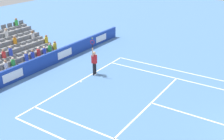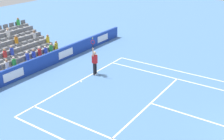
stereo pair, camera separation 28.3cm
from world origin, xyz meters
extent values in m
cube|color=white|center=(0.00, -11.89, 0.00)|extent=(10.97, 0.10, 0.01)
cube|color=white|center=(0.00, -6.40, 0.00)|extent=(8.23, 0.10, 0.01)
cube|color=white|center=(0.00, -3.20, 0.00)|extent=(0.10, 6.40, 0.01)
cube|color=white|center=(-4.12, -5.95, 0.00)|extent=(0.10, 11.89, 0.01)
cube|color=white|center=(-5.49, -5.95, 0.00)|extent=(0.10, 11.89, 0.01)
cube|color=white|center=(0.00, -11.79, 0.00)|extent=(0.10, 0.20, 0.01)
cube|color=#193899|center=(0.00, -15.62, 0.53)|extent=(20.87, 0.20, 1.06)
cube|color=white|center=(-7.83, -15.51, 0.53)|extent=(1.67, 0.01, 0.60)
cube|color=white|center=(-2.61, -15.51, 0.53)|extent=(1.67, 0.01, 0.60)
cube|color=white|center=(2.61, -15.51, 0.53)|extent=(1.67, 0.01, 0.60)
cylinder|color=black|center=(-1.62, -11.70, 0.45)|extent=(0.16, 0.16, 0.90)
cylinder|color=black|center=(-1.38, -11.66, 0.45)|extent=(0.16, 0.16, 0.90)
cube|color=white|center=(-1.62, -11.70, 0.04)|extent=(0.17, 0.28, 0.08)
cube|color=white|center=(-1.38, -11.66, 0.04)|extent=(0.17, 0.28, 0.08)
cube|color=red|center=(-1.50, -11.68, 1.20)|extent=(0.28, 0.39, 0.60)
sphere|color=#D3A884|center=(-1.50, -11.68, 1.66)|extent=(0.24, 0.24, 0.24)
cylinder|color=#D3A884|center=(-1.28, -11.64, 1.81)|extent=(0.09, 0.09, 0.62)
cylinder|color=#D3A884|center=(-1.73, -11.67, 1.22)|extent=(0.09, 0.09, 0.56)
cylinder|color=black|center=(-1.28, -11.64, 2.26)|extent=(0.04, 0.04, 0.28)
torus|color=red|center=(-1.28, -11.64, 2.54)|extent=(0.09, 0.31, 0.31)
sphere|color=#D1E533|center=(-1.28, -11.64, 2.82)|extent=(0.07, 0.07, 0.07)
cube|color=gray|center=(0.00, -16.70, 0.21)|extent=(6.20, 0.95, 0.42)
cube|color=slate|center=(-2.79, -16.70, 0.52)|extent=(0.48, 0.44, 0.20)
cube|color=slate|center=(-2.79, -16.90, 0.77)|extent=(0.48, 0.04, 0.30)
cube|color=slate|center=(-2.17, -16.70, 0.52)|extent=(0.48, 0.44, 0.20)
cube|color=slate|center=(-2.17, -16.90, 0.77)|extent=(0.48, 0.04, 0.30)
cube|color=slate|center=(-1.55, -16.70, 0.52)|extent=(0.48, 0.44, 0.20)
cube|color=slate|center=(-1.55, -16.90, 0.77)|extent=(0.48, 0.04, 0.30)
cube|color=slate|center=(-0.93, -16.70, 0.52)|extent=(0.48, 0.44, 0.20)
cube|color=slate|center=(-0.93, -16.90, 0.77)|extent=(0.48, 0.04, 0.30)
cube|color=slate|center=(-0.31, -16.70, 0.52)|extent=(0.48, 0.44, 0.20)
cube|color=slate|center=(-0.31, -16.90, 0.77)|extent=(0.48, 0.04, 0.30)
cube|color=slate|center=(0.31, -16.70, 0.52)|extent=(0.48, 0.44, 0.20)
cube|color=slate|center=(0.31, -16.90, 0.77)|extent=(0.48, 0.04, 0.30)
cube|color=slate|center=(0.93, -16.70, 0.52)|extent=(0.48, 0.44, 0.20)
cube|color=slate|center=(0.93, -16.90, 0.77)|extent=(0.48, 0.04, 0.30)
cube|color=slate|center=(1.55, -16.70, 0.52)|extent=(0.48, 0.44, 0.20)
cube|color=slate|center=(1.55, -16.90, 0.77)|extent=(0.48, 0.04, 0.30)
cube|color=slate|center=(2.17, -16.70, 0.52)|extent=(0.48, 0.44, 0.20)
cube|color=slate|center=(2.17, -16.90, 0.77)|extent=(0.48, 0.04, 0.30)
cube|color=slate|center=(2.79, -16.70, 0.52)|extent=(0.48, 0.44, 0.20)
cube|color=gray|center=(0.00, -17.65, 0.42)|extent=(6.20, 0.95, 0.84)
cube|color=slate|center=(-2.79, -17.65, 0.94)|extent=(0.48, 0.44, 0.20)
cube|color=slate|center=(-2.79, -17.85, 1.19)|extent=(0.48, 0.04, 0.30)
cube|color=slate|center=(-2.17, -17.65, 0.94)|extent=(0.48, 0.44, 0.20)
cube|color=slate|center=(-2.17, -17.85, 1.19)|extent=(0.48, 0.04, 0.30)
cube|color=slate|center=(-1.55, -17.65, 0.94)|extent=(0.48, 0.44, 0.20)
cube|color=slate|center=(-1.55, -17.85, 1.19)|extent=(0.48, 0.04, 0.30)
cube|color=slate|center=(-0.93, -17.65, 0.94)|extent=(0.48, 0.44, 0.20)
cube|color=slate|center=(-0.93, -17.85, 1.19)|extent=(0.48, 0.04, 0.30)
cube|color=slate|center=(-0.31, -17.65, 0.94)|extent=(0.48, 0.44, 0.20)
cube|color=slate|center=(-0.31, -17.85, 1.19)|extent=(0.48, 0.04, 0.30)
cube|color=slate|center=(0.31, -17.65, 0.94)|extent=(0.48, 0.44, 0.20)
cube|color=slate|center=(0.31, -17.85, 1.19)|extent=(0.48, 0.04, 0.30)
cube|color=slate|center=(0.93, -17.65, 0.94)|extent=(0.48, 0.44, 0.20)
cube|color=slate|center=(0.93, -17.85, 1.19)|extent=(0.48, 0.04, 0.30)
cube|color=slate|center=(1.55, -17.65, 0.94)|extent=(0.48, 0.44, 0.20)
cube|color=slate|center=(1.55, -17.85, 1.19)|extent=(0.48, 0.04, 0.30)
cube|color=gray|center=(0.00, -18.60, 0.63)|extent=(6.20, 0.95, 1.26)
cube|color=slate|center=(-2.79, -18.60, 1.36)|extent=(0.48, 0.44, 0.20)
cube|color=slate|center=(-2.79, -18.80, 1.61)|extent=(0.48, 0.04, 0.30)
cube|color=slate|center=(-2.17, -18.60, 1.36)|extent=(0.48, 0.44, 0.20)
cube|color=slate|center=(-2.17, -18.80, 1.61)|extent=(0.48, 0.04, 0.30)
cube|color=slate|center=(-1.55, -18.60, 1.36)|extent=(0.48, 0.44, 0.20)
cube|color=slate|center=(-1.55, -18.80, 1.61)|extent=(0.48, 0.04, 0.30)
cube|color=slate|center=(-0.93, -18.60, 1.36)|extent=(0.48, 0.44, 0.20)
cube|color=slate|center=(-0.93, -18.80, 1.61)|extent=(0.48, 0.04, 0.30)
cube|color=slate|center=(-0.31, -18.60, 1.36)|extent=(0.48, 0.44, 0.20)
cube|color=slate|center=(-0.31, -18.80, 1.61)|extent=(0.48, 0.04, 0.30)
cube|color=slate|center=(0.31, -18.60, 1.36)|extent=(0.48, 0.44, 0.20)
cube|color=slate|center=(0.31, -18.80, 1.61)|extent=(0.48, 0.04, 0.30)
cube|color=slate|center=(0.93, -18.60, 1.36)|extent=(0.48, 0.44, 0.20)
cube|color=slate|center=(0.93, -18.80, 1.61)|extent=(0.48, 0.04, 0.30)
cube|color=gray|center=(0.00, -19.55, 0.84)|extent=(6.20, 0.95, 1.68)
cube|color=slate|center=(-2.79, -19.55, 1.78)|extent=(0.48, 0.44, 0.20)
cube|color=slate|center=(-2.79, -19.75, 2.03)|extent=(0.48, 0.04, 0.30)
cube|color=slate|center=(-2.17, -19.55, 1.78)|extent=(0.48, 0.44, 0.20)
cube|color=slate|center=(-2.17, -19.75, 2.03)|extent=(0.48, 0.04, 0.30)
cube|color=slate|center=(-1.55, -19.55, 1.78)|extent=(0.48, 0.44, 0.20)
cube|color=slate|center=(-1.55, -19.75, 2.03)|extent=(0.48, 0.04, 0.30)
cube|color=slate|center=(-0.93, -19.55, 1.78)|extent=(0.48, 0.44, 0.20)
cube|color=slate|center=(-0.93, -19.75, 2.03)|extent=(0.48, 0.04, 0.30)
cube|color=slate|center=(-0.31, -19.55, 1.78)|extent=(0.48, 0.44, 0.20)
cube|color=slate|center=(-0.31, -19.75, 2.03)|extent=(0.48, 0.04, 0.30)
cube|color=slate|center=(0.31, -19.55, 1.78)|extent=(0.48, 0.44, 0.20)
cube|color=slate|center=(0.31, -19.75, 2.03)|extent=(0.48, 0.04, 0.30)
cube|color=gray|center=(0.00, -20.50, 1.05)|extent=(6.20, 0.95, 2.10)
cube|color=slate|center=(-2.79, -20.50, 2.20)|extent=(0.48, 0.44, 0.20)
cube|color=slate|center=(-2.79, -20.70, 2.45)|extent=(0.48, 0.04, 0.30)
cube|color=slate|center=(-2.17, -20.50, 2.20)|extent=(0.48, 0.44, 0.20)
cube|color=slate|center=(-2.17, -20.70, 2.45)|extent=(0.48, 0.04, 0.30)
cube|color=slate|center=(-1.55, -20.50, 2.20)|extent=(0.48, 0.44, 0.20)
cube|color=slate|center=(-1.55, -20.70, 2.45)|extent=(0.48, 0.04, 0.30)
cube|color=slate|center=(-0.93, -20.50, 2.20)|extent=(0.48, 0.44, 0.20)
cube|color=slate|center=(-0.93, -20.70, 2.45)|extent=(0.48, 0.04, 0.30)
cube|color=slate|center=(-0.31, -20.50, 2.20)|extent=(0.48, 0.44, 0.20)
cylinder|color=white|center=(-0.31, -19.60, 2.13)|extent=(0.28, 0.28, 0.50)
sphere|color=#D3A884|center=(-0.31, -19.60, 2.48)|extent=(0.20, 0.20, 0.20)
cylinder|color=green|center=(1.55, -16.75, 0.85)|extent=(0.28, 0.28, 0.46)
sphere|color=beige|center=(1.55, -16.75, 1.18)|extent=(0.20, 0.20, 0.20)
cylinder|color=orange|center=(-0.31, -18.65, 1.69)|extent=(0.28, 0.28, 0.46)
sphere|color=#9E7251|center=(-0.31, -18.65, 2.02)|extent=(0.20, 0.20, 0.20)
cylinder|color=green|center=(-2.17, -16.75, 0.87)|extent=(0.28, 0.28, 0.49)
sphere|color=#D3A884|center=(-2.17, -16.75, 1.21)|extent=(0.20, 0.20, 0.20)
cylinder|color=blue|center=(-0.31, -16.75, 0.86)|extent=(0.28, 0.28, 0.49)
sphere|color=#9E7251|center=(-0.31, -16.75, 1.21)|extent=(0.20, 0.20, 0.20)
cylinder|color=blue|center=(0.93, -17.70, 1.31)|extent=(0.28, 0.28, 0.54)
sphere|color=#D3A884|center=(0.93, -17.70, 1.68)|extent=(0.20, 0.20, 0.20)
cylinder|color=white|center=(2.17, -16.75, 0.85)|extent=(0.28, 0.28, 0.46)
sphere|color=#9E7251|center=(2.17, -16.75, 1.18)|extent=(0.20, 0.20, 0.20)
cylinder|color=blue|center=(0.31, -16.75, 0.87)|extent=(0.28, 0.28, 0.51)
sphere|color=beige|center=(0.31, -16.75, 1.23)|extent=(0.20, 0.20, 0.20)
cylinder|color=green|center=(-2.17, -20.55, 2.53)|extent=(0.28, 0.28, 0.45)
sphere|color=#9E7251|center=(-2.17, -20.55, 2.85)|extent=(0.20, 0.20, 0.20)
cylinder|color=yellow|center=(-2.79, -16.75, 0.88)|extent=(0.28, 0.28, 0.53)
sphere|color=#9E7251|center=(-2.79, -16.75, 1.25)|extent=(0.20, 0.20, 0.20)
cylinder|color=blue|center=(-1.55, -16.75, 0.83)|extent=(0.28, 0.28, 0.42)
sphere|color=beige|center=(-1.55, -16.75, 1.14)|extent=(0.20, 0.20, 0.20)
cylinder|color=red|center=(-0.93, -16.75, 0.89)|extent=(0.28, 0.28, 0.53)
sphere|color=beige|center=(-0.93, -16.75, 1.25)|extent=(0.20, 0.20, 0.20)
cylinder|color=white|center=(-2.17, -18.65, 1.67)|extent=(0.28, 0.28, 0.43)
sphere|color=brown|center=(-2.17, -18.65, 1.99)|extent=(0.20, 0.20, 0.20)
cylinder|color=yellow|center=(-2.79, -17.70, 1.29)|extent=(0.28, 0.28, 0.51)
sphere|color=#9E7251|center=(-2.79, -17.70, 1.65)|extent=(0.20, 0.20, 0.20)
cylinder|color=red|center=(1.55, -17.70, 1.27)|extent=(0.28, 0.28, 0.47)
sphere|color=#9E7251|center=(1.55, -17.70, 1.61)|extent=(0.20, 0.20, 0.20)
camera|label=1|loc=(13.48, -0.45, 8.41)|focal=44.96mm
camera|label=2|loc=(13.33, -0.21, 8.41)|focal=44.96mm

